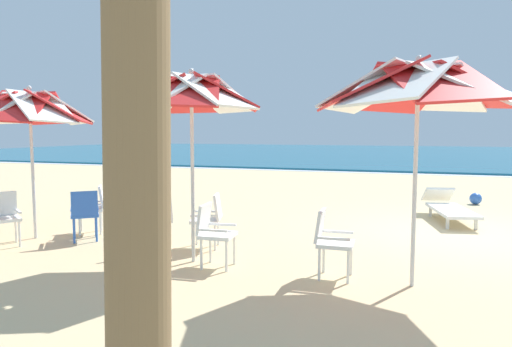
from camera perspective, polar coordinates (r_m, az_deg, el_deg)
name	(u,v)px	position (r m, az deg, el deg)	size (l,w,h in m)	color
ground_plane	(464,236)	(8.99, 24.41, -7.08)	(80.00, 80.00, 0.00)	beige
sea	(425,154)	(39.22, 20.25, 2.34)	(80.00, 36.00, 0.10)	#19607F
surf_foam	(435,175)	(20.97, 21.31, -0.12)	(80.00, 0.70, 0.01)	white
beach_umbrella_0	(418,88)	(5.70, 19.48, 9.97)	(2.41, 2.41, 2.72)	silver
plastic_chair_0	(330,239)	(5.92, 9.22, -8.03)	(0.48, 0.45, 0.87)	white
beach_umbrella_1	(191,96)	(6.47, -8.02, 9.56)	(2.01, 2.01, 2.71)	silver
plastic_chair_1	(213,231)	(6.33, -5.34, -7.11)	(0.50, 0.47, 0.87)	white
plastic_chair_2	(210,217)	(7.34, -5.78, -5.38)	(0.57, 0.54, 0.87)	white
plastic_chair_3	(156,218)	(7.36, -12.37, -5.45)	(0.62, 0.61, 0.87)	white
beach_umbrella_2	(30,109)	(8.71, -26.28, 7.15)	(2.07, 2.07, 2.62)	silver
plastic_chair_4	(85,212)	(8.25, -20.51, -4.50)	(0.63, 0.63, 0.87)	blue
plastic_chair_5	(4,215)	(8.50, -28.82, -4.55)	(0.63, 0.62, 0.87)	white
plastic_chair_6	(94,206)	(8.86, -19.45, -3.82)	(0.63, 0.62, 0.87)	white
sun_lounger_1	(449,207)	(10.31, 22.83, -3.89)	(1.06, 2.23, 0.62)	white
beach_ball	(476,199)	(12.90, 25.62, -2.83)	(0.29, 0.29, 0.29)	blue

